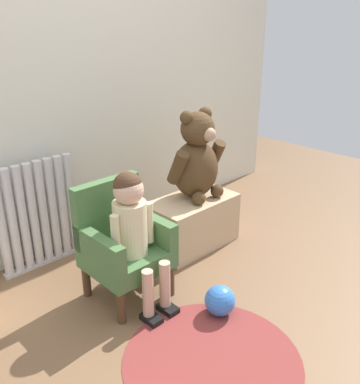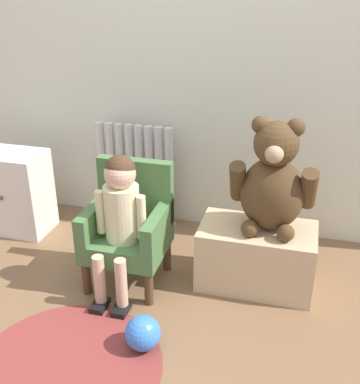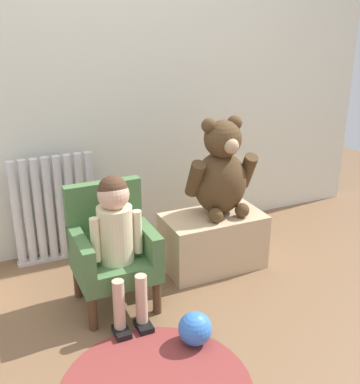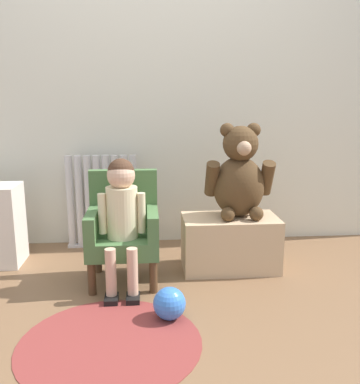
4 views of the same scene
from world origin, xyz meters
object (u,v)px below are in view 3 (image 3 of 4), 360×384
child_figure (116,228)px  large_teddy_bear (221,172)px  radiator (55,210)px  child_armchair (112,248)px  toy_ball (195,329)px  low_bench (213,241)px

child_figure → large_teddy_bear: large_teddy_bear is taller
radiator → child_figure: 0.71m
child_armchair → toy_ball: child_armchair is taller
radiator → child_figure: (0.17, -0.67, 0.14)m
child_figure → toy_ball: bearing=-58.5°
child_figure → child_armchair: bearing=90.0°
child_figure → large_teddy_bear: size_ratio=1.27×
radiator → large_teddy_bear: (0.86, -0.44, 0.25)m
low_bench → toy_ball: size_ratio=3.69×
large_teddy_bear → radiator: bearing=152.6°
child_armchair → large_teddy_bear: large_teddy_bear is taller
child_armchair → low_bench: bearing=9.7°
child_armchair → low_bench: child_armchair is taller
toy_ball → child_armchair: bearing=115.7°
large_teddy_bear → toy_ball: size_ratio=3.61×
toy_ball → child_figure: bearing=121.5°
radiator → toy_ball: (0.41, -1.05, -0.24)m
low_bench → large_teddy_bear: (0.05, 0.02, 0.41)m
low_bench → child_figure: bearing=-161.5°
child_figure → large_teddy_bear: bearing=18.6°
radiator → low_bench: 0.94m
low_bench → child_armchair: bearing=-170.3°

